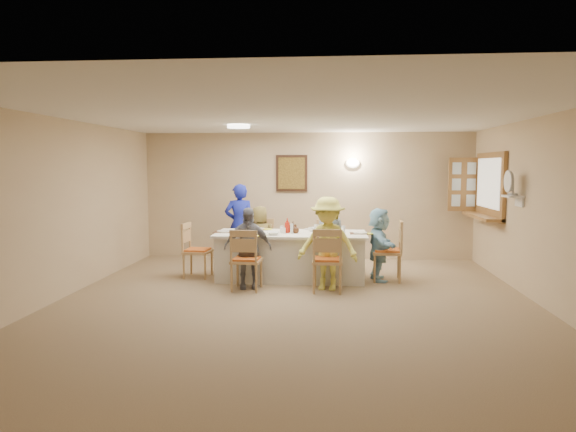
# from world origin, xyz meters

# --- Properties ---
(ground) EXTENTS (7.00, 7.00, 0.00)m
(ground) POSITION_xyz_m (0.00, 0.00, 0.00)
(ground) COLOR brown
(room_walls) EXTENTS (7.00, 7.00, 7.00)m
(room_walls) POSITION_xyz_m (0.00, 0.00, 1.51)
(room_walls) COLOR tan
(room_walls) RESTS_ON ground
(wall_picture) EXTENTS (0.62, 0.05, 0.72)m
(wall_picture) POSITION_xyz_m (-0.30, 3.46, 1.70)
(wall_picture) COLOR #341D12
(wall_picture) RESTS_ON room_walls
(wall_sconce) EXTENTS (0.26, 0.09, 0.18)m
(wall_sconce) POSITION_xyz_m (0.90, 3.44, 1.90)
(wall_sconce) COLOR white
(wall_sconce) RESTS_ON room_walls
(ceiling_light) EXTENTS (0.36, 0.36, 0.05)m
(ceiling_light) POSITION_xyz_m (-1.00, 1.50, 2.47)
(ceiling_light) COLOR white
(ceiling_light) RESTS_ON room_walls
(serving_hatch) EXTENTS (0.06, 1.50, 1.15)m
(serving_hatch) POSITION_xyz_m (3.21, 2.40, 1.50)
(serving_hatch) COLOR olive
(serving_hatch) RESTS_ON room_walls
(hatch_sill) EXTENTS (0.30, 1.50, 0.05)m
(hatch_sill) POSITION_xyz_m (3.09, 2.40, 0.97)
(hatch_sill) COLOR olive
(hatch_sill) RESTS_ON room_walls
(shutter_door) EXTENTS (0.55, 0.04, 1.00)m
(shutter_door) POSITION_xyz_m (2.95, 3.16, 1.50)
(shutter_door) COLOR olive
(shutter_door) RESTS_ON room_walls
(fan_shelf) EXTENTS (0.22, 0.36, 0.03)m
(fan_shelf) POSITION_xyz_m (3.13, 1.05, 1.40)
(fan_shelf) COLOR white
(fan_shelf) RESTS_ON room_walls
(desk_fan) EXTENTS (0.30, 0.30, 0.28)m
(desk_fan) POSITION_xyz_m (3.10, 1.05, 1.55)
(desk_fan) COLOR #A5A5A8
(desk_fan) RESTS_ON fan_shelf
(dining_table) EXTENTS (2.44, 1.03, 0.76)m
(dining_table) POSITION_xyz_m (-0.17, 1.56, 0.38)
(dining_table) COLOR silver
(dining_table) RESTS_ON ground
(chair_back_left) EXTENTS (0.48, 0.48, 0.90)m
(chair_back_left) POSITION_xyz_m (-0.77, 2.36, 0.45)
(chair_back_left) COLOR tan
(chair_back_left) RESTS_ON ground
(chair_back_right) EXTENTS (0.46, 0.46, 0.89)m
(chair_back_right) POSITION_xyz_m (0.43, 2.36, 0.44)
(chair_back_right) COLOR tan
(chair_back_right) RESTS_ON ground
(chair_front_left) EXTENTS (0.47, 0.47, 0.93)m
(chair_front_left) POSITION_xyz_m (-0.77, 0.76, 0.46)
(chair_front_left) COLOR tan
(chair_front_left) RESTS_ON ground
(chair_front_right) EXTENTS (0.46, 0.46, 0.95)m
(chair_front_right) POSITION_xyz_m (0.43, 0.76, 0.48)
(chair_front_right) COLOR tan
(chair_front_right) RESTS_ON ground
(chair_left_end) EXTENTS (0.47, 0.47, 0.91)m
(chair_left_end) POSITION_xyz_m (-1.72, 1.56, 0.46)
(chair_left_end) COLOR tan
(chair_left_end) RESTS_ON ground
(chair_right_end) EXTENTS (0.51, 0.51, 0.99)m
(chair_right_end) POSITION_xyz_m (1.38, 1.56, 0.49)
(chair_right_end) COLOR tan
(chair_right_end) RESTS_ON ground
(diner_back_left) EXTENTS (0.70, 0.58, 1.15)m
(diner_back_left) POSITION_xyz_m (-0.77, 2.24, 0.57)
(diner_back_left) COLOR brown
(diner_back_left) RESTS_ON ground
(diner_back_right) EXTENTS (0.71, 0.60, 1.27)m
(diner_back_right) POSITION_xyz_m (0.43, 2.24, 0.64)
(diner_back_right) COLOR gray
(diner_back_right) RESTS_ON ground
(diner_front_left) EXTENTS (0.83, 0.56, 1.23)m
(diner_front_left) POSITION_xyz_m (-0.77, 0.88, 0.61)
(diner_front_left) COLOR slate
(diner_front_left) RESTS_ON ground
(diner_front_right) EXTENTS (1.07, 0.82, 1.39)m
(diner_front_right) POSITION_xyz_m (0.43, 0.88, 0.69)
(diner_front_right) COLOR #F9F562
(diner_front_right) RESTS_ON ground
(diner_right_end) EXTENTS (1.14, 0.51, 1.18)m
(diner_right_end) POSITION_xyz_m (1.25, 1.56, 0.59)
(diner_right_end) COLOR #9BD4F0
(diner_right_end) RESTS_ON ground
(caregiver) EXTENTS (0.69, 0.57, 1.51)m
(caregiver) POSITION_xyz_m (-1.22, 2.71, 0.76)
(caregiver) COLOR #1923A7
(caregiver) RESTS_ON ground
(placemat_fl) EXTENTS (0.32, 0.24, 0.01)m
(placemat_fl) POSITION_xyz_m (-0.77, 1.14, 0.76)
(placemat_fl) COLOR #472B19
(placemat_fl) RESTS_ON dining_table
(plate_fl) EXTENTS (0.22, 0.22, 0.01)m
(plate_fl) POSITION_xyz_m (-0.77, 1.14, 0.77)
(plate_fl) COLOR white
(plate_fl) RESTS_ON dining_table
(napkin_fl) EXTENTS (0.15, 0.15, 0.01)m
(napkin_fl) POSITION_xyz_m (-0.59, 1.09, 0.77)
(napkin_fl) COLOR #FEFF35
(napkin_fl) RESTS_ON dining_table
(placemat_fr) EXTENTS (0.35, 0.26, 0.01)m
(placemat_fr) POSITION_xyz_m (0.43, 1.14, 0.76)
(placemat_fr) COLOR #472B19
(placemat_fr) RESTS_ON dining_table
(plate_fr) EXTENTS (0.25, 0.25, 0.02)m
(plate_fr) POSITION_xyz_m (0.43, 1.14, 0.77)
(plate_fr) COLOR white
(plate_fr) RESTS_ON dining_table
(napkin_fr) EXTENTS (0.15, 0.15, 0.01)m
(napkin_fr) POSITION_xyz_m (0.61, 1.09, 0.77)
(napkin_fr) COLOR #FEFF35
(napkin_fr) RESTS_ON dining_table
(placemat_bl) EXTENTS (0.37, 0.27, 0.01)m
(placemat_bl) POSITION_xyz_m (-0.77, 1.98, 0.76)
(placemat_bl) COLOR #472B19
(placemat_bl) RESTS_ON dining_table
(plate_bl) EXTENTS (0.23, 0.23, 0.01)m
(plate_bl) POSITION_xyz_m (-0.77, 1.98, 0.77)
(plate_bl) COLOR white
(plate_bl) RESTS_ON dining_table
(napkin_bl) EXTENTS (0.13, 0.13, 0.01)m
(napkin_bl) POSITION_xyz_m (-0.59, 1.93, 0.77)
(napkin_bl) COLOR #FEFF35
(napkin_bl) RESTS_ON dining_table
(placemat_br) EXTENTS (0.36, 0.27, 0.01)m
(placemat_br) POSITION_xyz_m (0.43, 1.98, 0.76)
(placemat_br) COLOR #472B19
(placemat_br) RESTS_ON dining_table
(plate_br) EXTENTS (0.22, 0.22, 0.01)m
(plate_br) POSITION_xyz_m (0.43, 1.98, 0.77)
(plate_br) COLOR white
(plate_br) RESTS_ON dining_table
(napkin_br) EXTENTS (0.14, 0.14, 0.01)m
(napkin_br) POSITION_xyz_m (0.61, 1.93, 0.77)
(napkin_br) COLOR #FEFF35
(napkin_br) RESTS_ON dining_table
(placemat_le) EXTENTS (0.34, 0.25, 0.01)m
(placemat_le) POSITION_xyz_m (-1.27, 1.56, 0.76)
(placemat_le) COLOR #472B19
(placemat_le) RESTS_ON dining_table
(plate_le) EXTENTS (0.24, 0.24, 0.02)m
(plate_le) POSITION_xyz_m (-1.27, 1.56, 0.77)
(plate_le) COLOR white
(plate_le) RESTS_ON dining_table
(napkin_le) EXTENTS (0.13, 0.13, 0.01)m
(napkin_le) POSITION_xyz_m (-1.09, 1.51, 0.77)
(napkin_le) COLOR #FEFF35
(napkin_le) RESTS_ON dining_table
(placemat_re) EXTENTS (0.33, 0.25, 0.01)m
(placemat_re) POSITION_xyz_m (0.95, 1.56, 0.76)
(placemat_re) COLOR #472B19
(placemat_re) RESTS_ON dining_table
(plate_re) EXTENTS (0.22, 0.22, 0.01)m
(plate_re) POSITION_xyz_m (0.95, 1.56, 0.77)
(plate_re) COLOR white
(plate_re) RESTS_ON dining_table
(napkin_re) EXTENTS (0.14, 0.14, 0.01)m
(napkin_re) POSITION_xyz_m (1.13, 1.51, 0.77)
(napkin_re) COLOR #FEFF35
(napkin_re) RESTS_ON dining_table
(teacup_a) EXTENTS (0.19, 0.19, 0.09)m
(teacup_a) POSITION_xyz_m (-0.94, 1.21, 0.80)
(teacup_a) COLOR white
(teacup_a) RESTS_ON dining_table
(teacup_b) EXTENTS (0.10, 0.10, 0.08)m
(teacup_b) POSITION_xyz_m (0.23, 2.09, 0.80)
(teacup_b) COLOR white
(teacup_b) RESTS_ON dining_table
(bowl_a) EXTENTS (0.24, 0.24, 0.05)m
(bowl_a) POSITION_xyz_m (-0.42, 1.28, 0.78)
(bowl_a) COLOR white
(bowl_a) RESTS_ON dining_table
(bowl_b) EXTENTS (0.30, 0.30, 0.06)m
(bowl_b) POSITION_xyz_m (0.20, 1.81, 0.79)
(bowl_b) COLOR white
(bowl_b) RESTS_ON dining_table
(condiment_ketchup) EXTENTS (0.13, 0.13, 0.24)m
(condiment_ketchup) POSITION_xyz_m (-0.22, 1.55, 0.88)
(condiment_ketchup) COLOR red
(condiment_ketchup) RESTS_ON dining_table
(condiment_brown) EXTENTS (0.14, 0.14, 0.18)m
(condiment_brown) POSITION_xyz_m (-0.14, 1.62, 0.85)
(condiment_brown) COLOR #412211
(condiment_brown) RESTS_ON dining_table
(condiment_malt) EXTENTS (0.15, 0.15, 0.15)m
(condiment_malt) POSITION_xyz_m (-0.08, 1.51, 0.83)
(condiment_malt) COLOR #412211
(condiment_malt) RESTS_ON dining_table
(drinking_glass) EXTENTS (0.07, 0.07, 0.10)m
(drinking_glass) POSITION_xyz_m (-0.32, 1.61, 0.82)
(drinking_glass) COLOR silver
(drinking_glass) RESTS_ON dining_table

